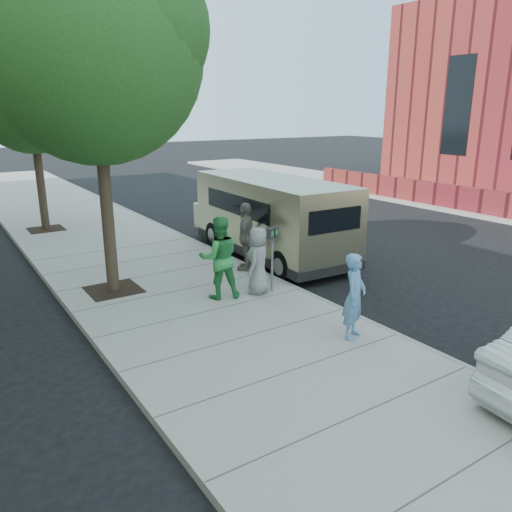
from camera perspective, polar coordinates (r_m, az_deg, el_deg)
name	(u,v)px	position (r m, az deg, el deg)	size (l,w,h in m)	color
ground	(249,307)	(11.25, -0.76, -5.88)	(120.00, 120.00, 0.00)	black
sidewalk	(210,314)	(10.76, -5.28, -6.59)	(5.00, 60.00, 0.15)	gray
curb_face	(300,292)	(12.01, 5.05, -4.11)	(0.12, 60.00, 0.16)	gray
church_wall	(509,205)	(22.24, 26.93, 5.18)	(0.30, 22.00, 1.00)	maroon
tree_near	(95,46)	(11.76, -17.89, 21.90)	(4.62, 4.60, 7.53)	black
tree_far	(31,91)	(19.10, -24.32, 16.80)	(3.92, 3.80, 6.49)	black
parking_meter	(272,246)	(11.46, 1.88, 1.20)	(0.33, 0.23, 1.54)	gray
van	(270,216)	(14.88, 1.57, 4.64)	(2.40, 6.45, 2.36)	tan
person_officer	(355,296)	(9.37, 11.20, -4.54)	(0.59, 0.39, 1.63)	#5D94C6
person_green_shirt	(219,258)	(11.17, -4.22, -0.18)	(0.91, 0.71, 1.88)	green
person_gray_shirt	(258,261)	(11.47, 0.24, -0.52)	(0.76, 0.50, 1.56)	gray
person_striped_polo	(246,236)	(13.17, -1.13, 2.26)	(1.06, 0.44, 1.82)	slate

